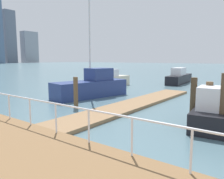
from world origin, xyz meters
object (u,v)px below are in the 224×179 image
Objects in this scene: moored_boat_0 at (92,86)px; moored_boat_4 at (112,80)px; moored_boat_3 at (215,112)px; moored_boat_2 at (179,77)px.

moored_boat_4 is at bearing 23.97° from moored_boat_0.
moored_boat_4 reaches higher than moored_boat_3.
moored_boat_3 is 15.58m from moored_boat_4.
moored_boat_3 is at bearing -154.89° from moored_boat_2.
moored_boat_0 is 14.18m from moored_boat_2.
moored_boat_3 is 0.97× the size of moored_boat_4.
moored_boat_2 is 18.24m from moored_boat_3.
moored_boat_4 is at bearing 146.54° from moored_boat_2.
moored_boat_0 is at bearing 75.66° from moored_boat_3.
moored_boat_2 is 1.62× the size of moored_boat_4.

